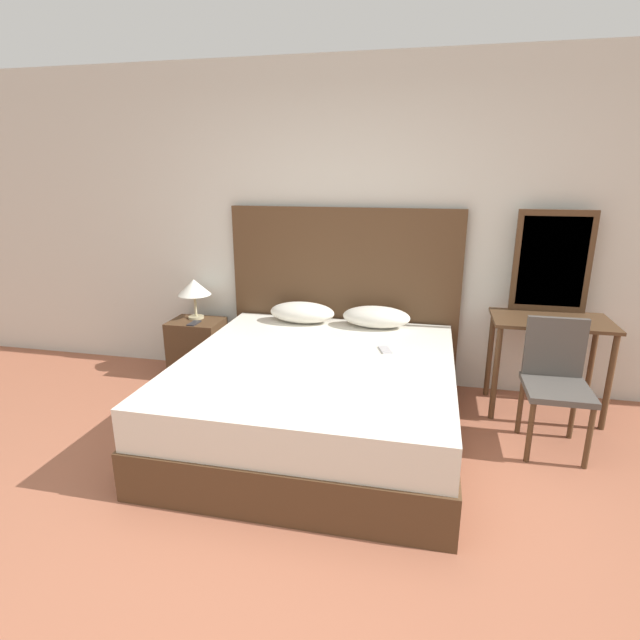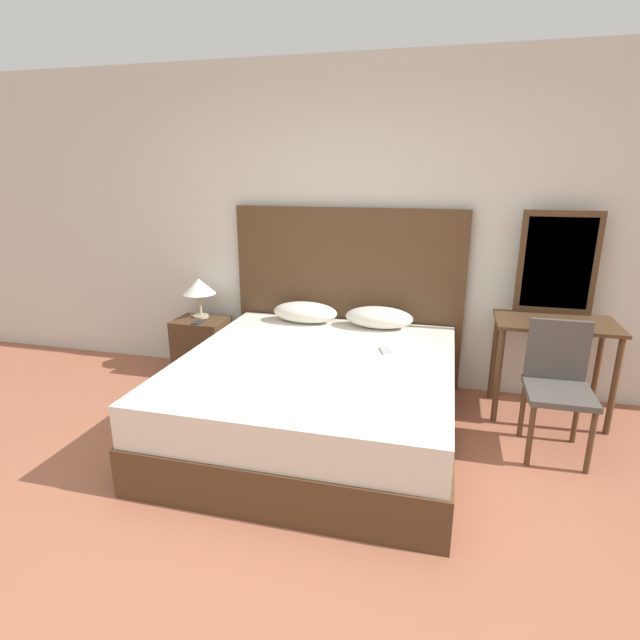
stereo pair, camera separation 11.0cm
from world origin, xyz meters
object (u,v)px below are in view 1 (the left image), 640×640
Objects in this scene: phone_on_nightstand at (194,323)px; nightstand at (198,348)px; bed at (317,397)px; vanity_desk at (549,337)px; table_lamp at (194,288)px; chair at (556,376)px; phone_on_bed at (385,350)px.

nightstand is at bearing 107.70° from phone_on_nightstand.
vanity_desk is (1.64, 0.73, 0.33)m from bed.
table_lamp is at bearing 111.42° from nightstand.
bed reaches higher than phone_on_nightstand.
nightstand is 1.47× the size of table_lamp.
bed is 2.30× the size of chair.
table_lamp is at bearing 167.42° from chair.
table_lamp reaches higher than phone_on_bed.
table_lamp is (-1.77, 0.60, 0.23)m from phone_on_bed.
vanity_desk is (2.96, -0.14, -0.20)m from table_lamp.
phone_on_bed is at bearing -14.40° from phone_on_nightstand.
vanity_desk is (2.91, 0.02, 0.08)m from phone_on_nightstand.
bed reaches higher than nightstand.
table_lamp is 2.97m from vanity_desk.
phone_on_nightstand is 2.90m from chair.
chair reaches higher than phone_on_nightstand.
vanity_desk is at bearing 21.27° from phone_on_bed.
phone_on_bed is 1.28m from vanity_desk.
nightstand is at bearing 168.67° from chair.
bed is at bearing -172.07° from chair.
phone_on_bed is 1.85m from nightstand.
chair is (2.89, -0.58, 0.24)m from nightstand.
bed is 1.67m from table_lamp.
phone_on_bed reaches higher than bed.
bed is 1.62m from chair.
phone_on_bed is 1.15m from chair.
chair is (-0.05, -0.51, -0.11)m from vanity_desk.
table_lamp reaches higher than chair.
chair is at bearing -95.41° from vanity_desk.
chair reaches higher than nightstand.
nightstand is (-1.30, 0.80, -0.02)m from bed.
vanity_desk reaches higher than phone_on_bed.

